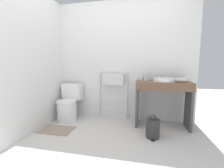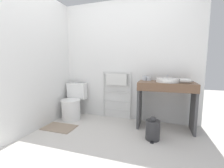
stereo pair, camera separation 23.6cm
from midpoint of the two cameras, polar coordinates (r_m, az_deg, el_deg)
The scene contains 13 objects.
ground_plane at distance 2.02m, azimuth -1.79°, elevation -26.17°, with size 12.00×12.00×0.00m, color silver.
wall_back at distance 3.10m, azimuth 7.44°, elevation 8.57°, with size 2.85×0.12×2.37m, color white.
wall_side at distance 3.00m, azimuth -22.53°, elevation 8.12°, with size 0.12×2.09×2.37m, color white.
toilet at distance 3.22m, azimuth -12.70°, elevation -7.43°, with size 0.41×0.53×0.73m.
towel_radiator at distance 3.06m, azimuth 3.92°, elevation -0.32°, with size 0.60×0.06×0.97m.
vanity_counter at distance 2.78m, azimuth 22.09°, elevation -4.75°, with size 0.93×0.48×0.82m.
sink_basin at distance 2.72m, azimuth 22.77°, elevation 1.38°, with size 0.37×0.37×0.07m.
faucet at distance 2.92m, azimuth 22.50°, elevation 2.48°, with size 0.02×0.10×0.11m.
cup_near_wall at distance 2.89m, azimuth 14.61°, elevation 2.18°, with size 0.08×0.08×0.09m.
cup_near_edge at distance 2.86m, azimuth 16.21°, elevation 1.99°, with size 0.08×0.08×0.08m.
hair_dryer at distance 2.72m, azimuth 28.54°, elevation 1.08°, with size 0.21×0.16×0.08m.
trash_bin at distance 2.44m, azimuth 18.05°, elevation -16.16°, with size 0.21×0.24×0.36m.
bath_mat at distance 2.89m, azimuth -17.16°, elevation -15.57°, with size 0.56×0.36×0.01m, color gray.
Camera 2 is at (0.69, -1.55, 1.12)m, focal length 24.00 mm.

